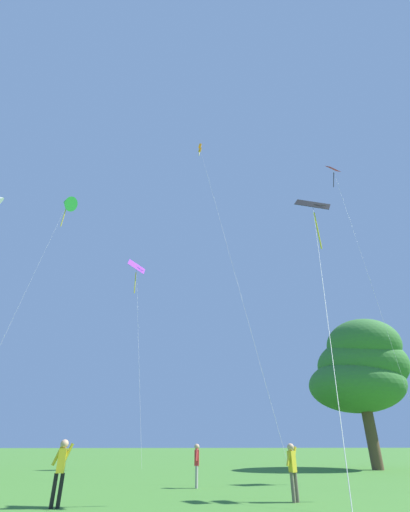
% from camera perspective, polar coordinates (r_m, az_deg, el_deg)
% --- Properties ---
extents(kite_black_large, '(4.73, 8.03, 11.40)m').
position_cam_1_polar(kite_black_large, '(15.80, 16.97, 6.69)').
color(kite_black_large, black).
rests_on(kite_black_large, ground_plane).
extents(kite_purple_streamer, '(3.70, 9.00, 21.42)m').
position_cam_1_polar(kite_purple_streamer, '(42.89, -10.91, -2.70)').
color(kite_purple_streamer, purple).
rests_on(kite_purple_streamer, ground_plane).
extents(kite_green_small, '(3.72, 8.52, 30.68)m').
position_cam_1_polar(kite_green_small, '(50.33, -21.11, 7.88)').
color(kite_green_small, green).
rests_on(kite_green_small, ground_plane).
extents(kite_red_high, '(3.33, 8.31, 28.40)m').
position_cam_1_polar(kite_red_high, '(40.48, 20.12, 11.43)').
color(kite_red_high, red).
rests_on(kite_red_high, ground_plane).
extents(kite_orange_box, '(3.29, 10.37, 28.69)m').
position_cam_1_polar(kite_orange_box, '(36.87, -0.58, 16.10)').
color(kite_orange_box, orange).
rests_on(kite_orange_box, ground_plane).
extents(person_foreground_watcher, '(0.56, 0.24, 1.74)m').
position_cam_1_polar(person_foreground_watcher, '(12.94, -21.98, -28.59)').
color(person_foreground_watcher, black).
rests_on(person_foreground_watcher, ground_plane).
extents(person_far_back, '(0.50, 0.33, 1.63)m').
position_cam_1_polar(person_far_back, '(13.68, 13.77, -29.76)').
color(person_far_back, '#665B4C').
rests_on(person_far_back, ground_plane).
extents(person_near_tree, '(0.22, 0.53, 1.62)m').
position_cam_1_polar(person_near_tree, '(17.49, -1.33, -29.88)').
color(person_near_tree, gray).
rests_on(person_near_tree, ground_plane).
extents(tree_left_oak, '(7.83, 7.37, 10.71)m').
position_cam_1_polar(tree_left_oak, '(32.42, 23.52, -16.18)').
color(tree_left_oak, brown).
rests_on(tree_left_oak, ground_plane).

